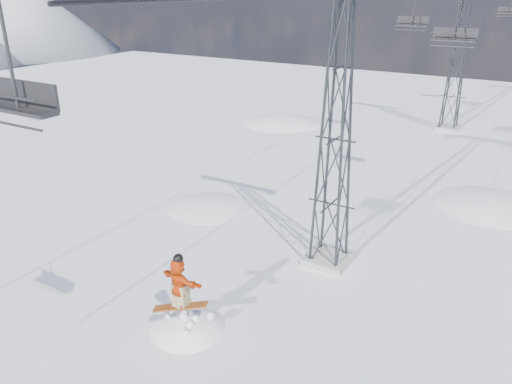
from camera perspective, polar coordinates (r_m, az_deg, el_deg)
ground at (r=16.58m, az=-6.17°, el=-19.35°), size 120.00×120.00×0.00m
snow_terrain at (r=39.21m, az=7.56°, el=-9.46°), size 39.00×37.00×22.00m
lift_tower_near at (r=19.79m, az=9.06°, el=5.88°), size 5.20×1.80×11.43m
lift_tower_far at (r=43.60m, az=22.02°, el=13.58°), size 5.20×1.80×11.43m
snowboarder_jump at (r=19.15m, az=-7.56°, el=-19.04°), size 4.40×4.40×7.03m
lift_chair_near at (r=11.17m, az=-25.40°, el=9.58°), size 1.93×0.55×2.39m
lift_chair_mid at (r=27.64m, az=21.73°, el=16.26°), size 2.11×0.61×2.62m
lift_chair_far at (r=37.33m, az=17.44°, el=18.02°), size 2.11×0.61×2.62m
lift_chair_extra at (r=52.01m, az=26.94°, el=17.96°), size 1.88×0.54×2.33m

